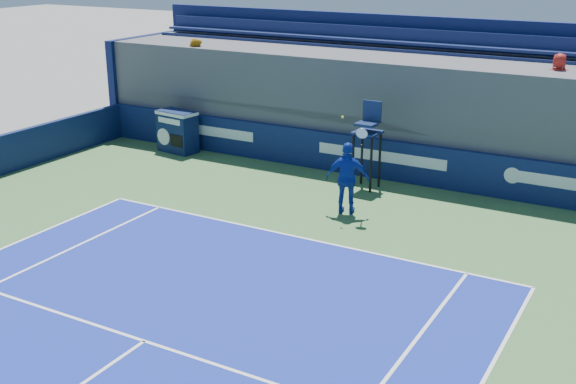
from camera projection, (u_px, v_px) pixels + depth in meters
The scene contains 5 objects.
back_hoarding at pixel (382, 159), 21.20m from camera, with size 20.40×0.21×1.20m.
match_clock at pixel (177, 130), 23.93m from camera, with size 1.41×0.89×1.40m.
umpire_chair at pixel (368, 136), 20.10m from camera, with size 0.73×0.73×2.48m.
tennis_player at pixel (348, 178), 18.32m from camera, with size 1.18×0.77×2.57m.
stadium_seating at pixel (408, 105), 22.50m from camera, with size 21.00×4.05×4.40m.
Camera 1 is at (7.62, -1.99, 6.56)m, focal length 45.00 mm.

